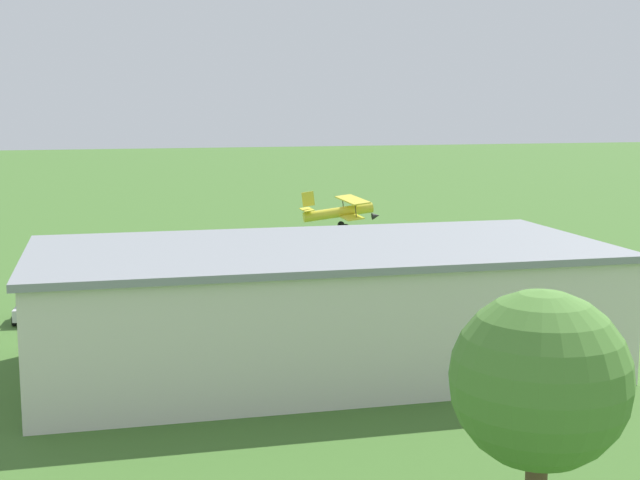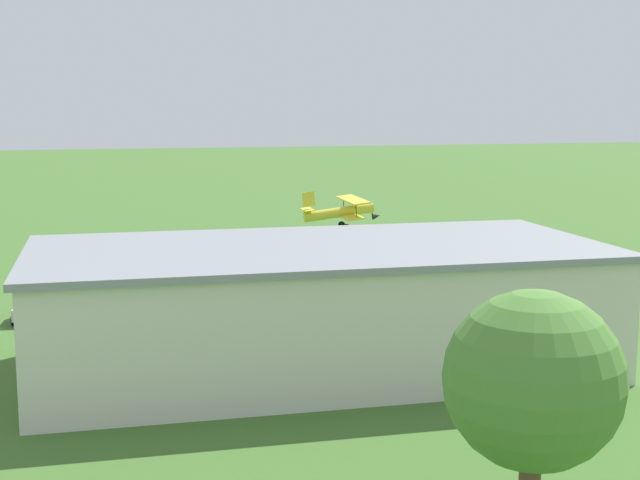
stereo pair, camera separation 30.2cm
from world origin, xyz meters
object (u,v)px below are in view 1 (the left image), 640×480
at_px(hangar, 320,306).
at_px(car_orange, 447,289).
at_px(person_at_fence_line, 210,293).
at_px(tree_by_windsock, 540,381).
at_px(person_by_parked_cars, 42,295).
at_px(biplane, 342,211).
at_px(car_silver, 32,307).
at_px(person_watching_takeoff, 273,285).

bearing_deg(hangar, car_orange, -134.43).
relative_size(car_orange, person_at_fence_line, 2.66).
distance_m(car_orange, person_at_fence_line, 16.50).
height_order(hangar, tree_by_windsock, tree_by_windsock).
bearing_deg(person_by_parked_cars, car_orange, 168.91).
relative_size(biplane, car_silver, 1.76).
height_order(hangar, person_at_fence_line, hangar).
bearing_deg(person_by_parked_cars, person_at_fence_line, 168.07).
height_order(hangar, person_watching_takeoff, hangar).
xyz_separation_m(car_orange, person_at_fence_line, (16.22, -3.01, 0.03)).
bearing_deg(tree_by_windsock, hangar, -88.53).
distance_m(hangar, car_silver, 21.24).
relative_size(car_orange, car_silver, 1.08).
xyz_separation_m(biplane, person_by_parked_cars, (25.97, 15.51, -3.12)).
bearing_deg(biplane, tree_by_windsock, 78.87).
relative_size(biplane, person_at_fence_line, 4.35).
height_order(hangar, person_by_parked_cars, hangar).
height_order(biplane, tree_by_windsock, tree_by_windsock).
xyz_separation_m(car_silver, tree_by_windsock, (-15.55, 36.45, 4.95)).
bearing_deg(person_at_fence_line, car_silver, 6.23).
relative_size(biplane, person_watching_takeoff, 4.34).
bearing_deg(person_watching_takeoff, hangar, 85.66).
xyz_separation_m(hangar, person_at_fence_line, (3.37, -16.12, -2.41)).
xyz_separation_m(hangar, biplane, (-11.49, -33.98, 0.74)).
bearing_deg(car_orange, tree_by_windsock, 70.49).
distance_m(car_orange, person_watching_takeoff, 12.31).
distance_m(hangar, tree_by_windsock, 21.75).
bearing_deg(person_at_fence_line, car_orange, 169.49).
height_order(hangar, car_silver, hangar).
bearing_deg(tree_by_windsock, biplane, -101.13).
bearing_deg(car_orange, biplane, -86.25).
distance_m(biplane, car_silver, 32.82).
height_order(car_orange, tree_by_windsock, tree_by_windsock).
relative_size(hangar, car_silver, 7.09).
relative_size(person_by_parked_cars, tree_by_windsock, 0.21).
bearing_deg(person_watching_takeoff, biplane, -121.55).
height_order(person_by_parked_cars, person_at_fence_line, person_by_parked_cars).
distance_m(biplane, person_at_fence_line, 23.44).
bearing_deg(tree_by_windsock, car_orange, -109.51).
distance_m(person_at_fence_line, tree_by_windsock, 38.24).
distance_m(car_orange, tree_by_windsock, 37.16).
bearing_deg(person_at_fence_line, tree_by_windsock, 95.94).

